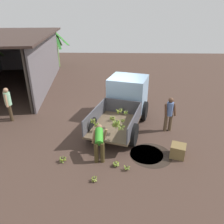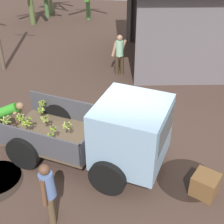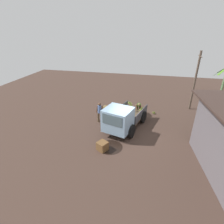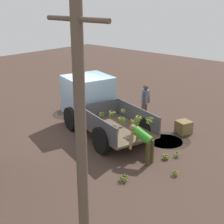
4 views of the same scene
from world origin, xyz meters
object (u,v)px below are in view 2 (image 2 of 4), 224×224
object	(u,v)px
cargo_truck	(116,134)
person_bystander_near_shed	(120,53)
person_worker_loading	(8,115)
banana_bunch_on_ground_2	(17,109)
wooden_crate_1	(205,185)
person_foreground_visitor	(48,192)

from	to	relation	value
cargo_truck	person_bystander_near_shed	distance (m)	5.74
cargo_truck	person_worker_loading	xyz separation A→B (m)	(-3.31, 1.04, -0.36)
cargo_truck	person_bystander_near_shed	bearing A→B (deg)	109.97
banana_bunch_on_ground_2	wooden_crate_1	bearing A→B (deg)	-27.85
person_worker_loading	wooden_crate_1	distance (m)	5.84
banana_bunch_on_ground_2	cargo_truck	bearing A→B (deg)	-33.17
person_worker_loading	person_bystander_near_shed	world-z (taller)	person_bystander_near_shed
person_foreground_visitor	person_bystander_near_shed	world-z (taller)	person_bystander_near_shed
wooden_crate_1	person_bystander_near_shed	bearing A→B (deg)	112.10
person_foreground_visitor	wooden_crate_1	size ratio (longest dim) A/B	2.83
banana_bunch_on_ground_2	wooden_crate_1	size ratio (longest dim) A/B	0.51
person_bystander_near_shed	wooden_crate_1	distance (m)	6.99
person_worker_loading	banana_bunch_on_ground_2	distance (m)	1.50
banana_bunch_on_ground_2	wooden_crate_1	world-z (taller)	wooden_crate_1
person_foreground_visitor	banana_bunch_on_ground_2	distance (m)	4.95
cargo_truck	wooden_crate_1	world-z (taller)	cargo_truck
banana_bunch_on_ground_2	person_foreground_visitor	bearing A→B (deg)	-60.74
cargo_truck	person_foreground_visitor	xyz separation A→B (m)	(-1.23, -1.90, -0.19)
person_bystander_near_shed	person_worker_loading	bearing A→B (deg)	118.56
person_foreground_visitor	person_bystander_near_shed	bearing A→B (deg)	-106.87
person_worker_loading	wooden_crate_1	xyz separation A→B (m)	(5.54, -1.77, -0.46)
cargo_truck	banana_bunch_on_ground_2	bearing A→B (deg)	162.96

